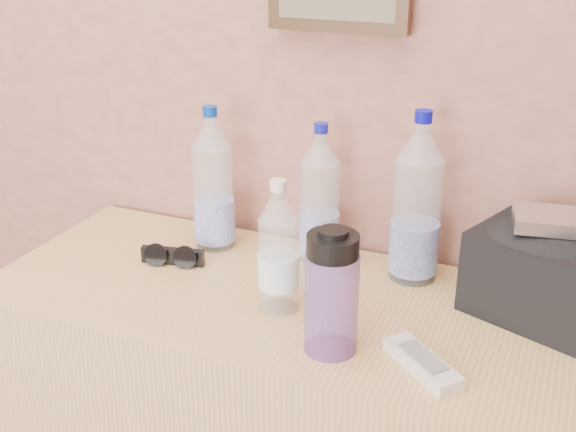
# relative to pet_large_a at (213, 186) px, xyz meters

# --- Properties ---
(pet_large_a) EXTENTS (0.09, 0.09, 0.33)m
(pet_large_a) POSITION_rel_pet_large_a_xyz_m (0.00, 0.00, 0.00)
(pet_large_a) COLOR white
(pet_large_a) RESTS_ON dresser
(pet_large_b) EXTENTS (0.08, 0.08, 0.31)m
(pet_large_b) POSITION_rel_pet_large_a_xyz_m (0.25, 0.03, -0.01)
(pet_large_b) COLOR white
(pet_large_b) RESTS_ON dresser
(pet_large_c) EXTENTS (0.10, 0.10, 0.36)m
(pet_large_c) POSITION_rel_pet_large_a_xyz_m (0.46, 0.02, 0.01)
(pet_large_c) COLOR white
(pet_large_c) RESTS_ON dresser
(pet_small) EXTENTS (0.08, 0.08, 0.27)m
(pet_small) POSITION_rel_pet_large_a_xyz_m (0.25, -0.21, -0.03)
(pet_small) COLOR silver
(pet_small) RESTS_ON dresser
(nalgene_bottle) EXTENTS (0.10, 0.10, 0.23)m
(nalgene_bottle) POSITION_rel_pet_large_a_xyz_m (0.39, -0.30, -0.03)
(nalgene_bottle) COLOR #734AB0
(nalgene_bottle) RESTS_ON dresser
(sunglasses) EXTENTS (0.15, 0.08, 0.04)m
(sunglasses) POSITION_rel_pet_large_a_xyz_m (-0.04, -0.12, -0.13)
(sunglasses) COLOR black
(sunglasses) RESTS_ON dresser
(ac_remote) EXTENTS (0.16, 0.15, 0.02)m
(ac_remote) POSITION_rel_pet_large_a_xyz_m (0.56, -0.30, -0.14)
(ac_remote) COLOR silver
(ac_remote) RESTS_ON dresser
(toiletry_bag) EXTENTS (0.33, 0.28, 0.19)m
(toiletry_bag) POSITION_rel_pet_large_a_xyz_m (0.74, -0.04, -0.05)
(toiletry_bag) COLOR black
(toiletry_bag) RESTS_ON dresser
(foil_packet) EXTENTS (0.14, 0.12, 0.03)m
(foil_packet) POSITION_rel_pet_large_a_xyz_m (0.72, -0.04, 0.05)
(foil_packet) COLOR silver
(foil_packet) RESTS_ON toiletry_bag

